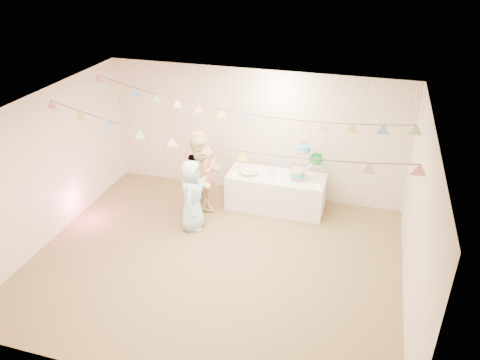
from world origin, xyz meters
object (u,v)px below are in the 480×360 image
(cake_stand, at_px, (307,159))
(person_child, at_px, (192,195))
(table, at_px, (276,192))
(person_adult_b, at_px, (203,177))
(person_adult_a, at_px, (202,173))

(cake_stand, bearing_deg, person_child, -147.95)
(table, distance_m, cake_stand, 0.94)
(person_adult_b, bearing_deg, table, -34.80)
(table, distance_m, person_child, 1.74)
(person_adult_b, bearing_deg, cake_stand, -41.37)
(cake_stand, distance_m, person_adult_a, 1.98)
(cake_stand, height_order, person_adult_a, person_adult_a)
(table, distance_m, person_adult_b, 1.51)
(table, height_order, cake_stand, cake_stand)
(cake_stand, xyz_separation_m, person_child, (-1.85, -1.16, -0.44))
(person_adult_a, bearing_deg, person_child, -136.68)
(person_child, bearing_deg, table, -58.84)
(person_adult_a, xyz_separation_m, person_child, (0.03, -0.60, -0.16))
(cake_stand, height_order, person_child, cake_stand)
(table, relative_size, person_adult_b, 1.12)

